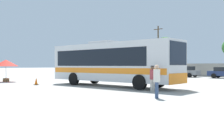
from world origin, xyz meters
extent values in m
plane|color=#A3A099|center=(0.00, 10.00, 0.00)|extent=(300.00, 300.00, 0.00)
cube|color=#9E998C|center=(0.00, 22.08, 0.97)|extent=(80.00, 0.30, 1.94)
cube|color=silver|center=(-0.64, -0.30, 1.91)|extent=(11.58, 2.81, 2.94)
cube|color=black|center=(-1.21, -0.31, 2.26)|extent=(9.51, 2.80, 1.29)
cube|color=orange|center=(-0.64, -0.30, 1.26)|extent=(11.35, 2.83, 0.41)
cube|color=#19212D|center=(5.14, -0.17, 2.44)|extent=(0.09, 2.30, 1.53)
cube|color=orange|center=(5.14, -0.17, 0.79)|extent=(0.12, 2.50, 0.71)
cube|color=#B2B2B2|center=(-1.50, -0.32, 3.50)|extent=(2.23, 1.45, 0.24)
cylinder|color=black|center=(2.91, 1.00, 0.52)|extent=(1.05, 0.32, 1.04)
cylinder|color=black|center=(2.96, -1.44, 0.52)|extent=(1.05, 0.32, 1.04)
cylinder|color=black|center=(-3.83, 0.85, 0.52)|extent=(1.05, 0.32, 1.04)
cylinder|color=black|center=(-3.78, -1.60, 0.52)|extent=(1.05, 0.32, 1.04)
cylinder|color=#B7B2A8|center=(4.33, -1.86, 0.39)|extent=(0.15, 0.15, 0.78)
cylinder|color=#B7B2A8|center=(4.26, -1.99, 0.39)|extent=(0.15, 0.15, 0.78)
cylinder|color=#99383D|center=(4.30, -1.92, 1.09)|extent=(0.44, 0.44, 0.62)
sphere|color=brown|center=(4.30, -1.92, 1.51)|extent=(0.21, 0.21, 0.21)
cylinder|color=#262628|center=(4.30, -1.92, 1.61)|extent=(0.22, 0.22, 0.06)
cylinder|color=#33476B|center=(6.24, -4.48, 0.41)|extent=(0.15, 0.15, 0.82)
cylinder|color=#33476B|center=(6.18, -4.34, 0.41)|extent=(0.15, 0.15, 0.82)
cylinder|color=silver|center=(6.21, -4.41, 1.14)|extent=(0.45, 0.45, 0.65)
sphere|color=tan|center=(6.21, -4.41, 1.58)|extent=(0.22, 0.22, 0.22)
cylinder|color=gray|center=(-12.30, -3.42, 1.09)|extent=(0.05, 0.05, 2.19)
cone|color=red|center=(-12.30, -3.42, 1.90)|extent=(2.43, 2.43, 0.67)
cube|color=brown|center=(-12.30, -3.42, 0.18)|extent=(0.52, 0.52, 0.36)
cube|color=maroon|center=(-10.58, 18.39, 0.66)|extent=(4.73, 2.21, 0.67)
cube|color=black|center=(-10.35, 18.37, 1.27)|extent=(2.66, 1.88, 0.55)
cylinder|color=black|center=(-12.07, 17.64, 0.32)|extent=(0.66, 0.28, 0.64)
cylinder|color=black|center=(-11.91, 19.40, 0.32)|extent=(0.66, 0.28, 0.64)
cylinder|color=black|center=(-9.24, 17.38, 0.32)|extent=(0.66, 0.28, 0.64)
cylinder|color=black|center=(-9.08, 19.14, 0.32)|extent=(0.66, 0.28, 0.64)
cube|color=slate|center=(-4.18, 18.54, 0.65)|extent=(4.57, 1.89, 0.66)
cube|color=black|center=(-3.95, 18.54, 1.26)|extent=(2.53, 1.71, 0.54)
cylinder|color=black|center=(-5.56, 17.63, 0.32)|extent=(0.64, 0.23, 0.64)
cylinder|color=black|center=(-5.60, 19.39, 0.32)|extent=(0.64, 0.23, 0.64)
cylinder|color=black|center=(-2.75, 17.68, 0.32)|extent=(0.64, 0.23, 0.64)
cylinder|color=black|center=(-2.79, 19.45, 0.32)|extent=(0.64, 0.23, 0.64)
cylinder|color=black|center=(0.48, 19.31, 0.32)|extent=(0.65, 0.26, 0.64)
cylinder|color=black|center=(0.60, 17.55, 0.32)|extent=(0.65, 0.26, 0.64)
cylinder|color=#4C3823|center=(-12.86, 25.68, 4.47)|extent=(0.24, 0.24, 8.93)
cube|color=#473321|center=(-12.86, 25.68, 8.33)|extent=(1.80, 0.13, 0.12)
cylinder|color=brown|center=(-11.35, 25.76, 1.76)|extent=(0.32, 0.32, 3.53)
ellipsoid|color=#38752D|center=(-11.35, 25.76, 5.00)|extent=(4.21, 4.21, 3.58)
cube|color=black|center=(-6.17, -3.71, 0.02)|extent=(0.36, 0.36, 0.04)
cone|color=orange|center=(-6.17, -3.71, 0.34)|extent=(0.28, 0.28, 0.60)
camera|label=1|loc=(13.40, -15.59, 1.66)|focal=41.83mm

